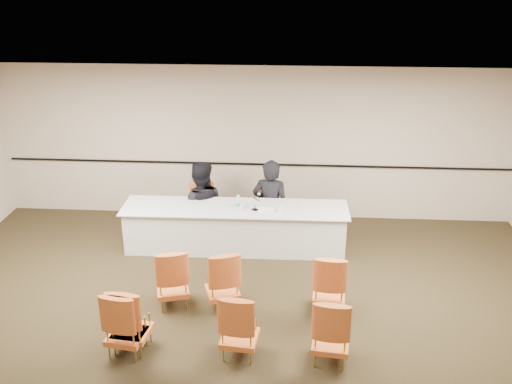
# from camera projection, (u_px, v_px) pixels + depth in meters

# --- Properties ---
(floor) EXTENTS (10.00, 10.00, 0.00)m
(floor) POSITION_uv_depth(u_px,v_px,m) (236.00, 334.00, 7.86)
(floor) COLOR black
(floor) RESTS_ON ground
(ceiling) EXTENTS (10.00, 10.00, 0.00)m
(ceiling) POSITION_uv_depth(u_px,v_px,m) (233.00, 123.00, 6.73)
(ceiling) COLOR silver
(ceiling) RESTS_ON ground
(wall_back) EXTENTS (10.00, 0.04, 3.00)m
(wall_back) POSITION_uv_depth(u_px,v_px,m) (256.00, 144.00, 10.99)
(wall_back) COLOR #BDAB94
(wall_back) RESTS_ON ground
(wall_rail) EXTENTS (9.80, 0.04, 0.03)m
(wall_rail) POSITION_uv_depth(u_px,v_px,m) (256.00, 164.00, 11.10)
(wall_rail) COLOR black
(wall_rail) RESTS_ON wall_back
(panel_table) EXTENTS (3.95, 0.96, 0.79)m
(panel_table) POSITION_uv_depth(u_px,v_px,m) (235.00, 228.00, 10.08)
(panel_table) COLOR silver
(panel_table) RESTS_ON ground
(panelist_main) EXTENTS (0.77, 0.58, 1.90)m
(panelist_main) POSITION_uv_depth(u_px,v_px,m) (271.00, 209.00, 10.53)
(panelist_main) COLOR black
(panelist_main) RESTS_ON ground
(panelist_main_chair) EXTENTS (0.51, 0.51, 0.95)m
(panelist_main_chair) POSITION_uv_depth(u_px,v_px,m) (271.00, 211.00, 10.55)
(panelist_main_chair) COLOR orange
(panelist_main_chair) RESTS_ON ground
(panelist_second) EXTENTS (0.98, 0.79, 1.90)m
(panelist_second) POSITION_uv_depth(u_px,v_px,m) (201.00, 210.00, 10.62)
(panelist_second) COLOR black
(panelist_second) RESTS_ON ground
(panelist_second_chair) EXTENTS (0.51, 0.51, 0.95)m
(panelist_second_chair) POSITION_uv_depth(u_px,v_px,m) (201.00, 210.00, 10.62)
(panelist_second_chair) COLOR orange
(panelist_second_chair) RESTS_ON ground
(papers) EXTENTS (0.30, 0.22, 0.00)m
(papers) POSITION_uv_depth(u_px,v_px,m) (266.00, 210.00, 9.83)
(papers) COLOR white
(papers) RESTS_ON panel_table
(microphone) EXTENTS (0.17, 0.22, 0.28)m
(microphone) POSITION_uv_depth(u_px,v_px,m) (255.00, 203.00, 9.77)
(microphone) COLOR black
(microphone) RESTS_ON panel_table
(water_bottle) EXTENTS (0.08, 0.08, 0.25)m
(water_bottle) POSITION_uv_depth(u_px,v_px,m) (238.00, 201.00, 9.86)
(water_bottle) COLOR teal
(water_bottle) RESTS_ON panel_table
(drinking_glass) EXTENTS (0.08, 0.08, 0.10)m
(drinking_glass) POSITION_uv_depth(u_px,v_px,m) (241.00, 208.00, 9.78)
(drinking_glass) COLOR silver
(drinking_glass) RESTS_ON panel_table
(coffee_cup) EXTENTS (0.08, 0.08, 0.12)m
(coffee_cup) POSITION_uv_depth(u_px,v_px,m) (280.00, 209.00, 9.70)
(coffee_cup) COLOR white
(coffee_cup) RESTS_ON panel_table
(aud_chair_front_left) EXTENTS (0.62, 0.62, 0.95)m
(aud_chair_front_left) POSITION_uv_depth(u_px,v_px,m) (172.00, 277.00, 8.37)
(aud_chair_front_left) COLOR orange
(aud_chair_front_left) RESTS_ON ground
(aud_chair_front_mid) EXTENTS (0.63, 0.63, 0.95)m
(aud_chair_front_mid) POSITION_uv_depth(u_px,v_px,m) (222.00, 278.00, 8.32)
(aud_chair_front_mid) COLOR orange
(aud_chair_front_mid) RESTS_ON ground
(aud_chair_front_right) EXTENTS (0.54, 0.54, 0.95)m
(aud_chair_front_right) POSITION_uv_depth(u_px,v_px,m) (329.00, 282.00, 8.22)
(aud_chair_front_right) COLOR orange
(aud_chair_front_right) RESTS_ON ground
(aud_chair_back_left) EXTENTS (0.56, 0.56, 0.95)m
(aud_chair_back_left) POSITION_uv_depth(u_px,v_px,m) (131.00, 318.00, 7.41)
(aud_chair_back_left) COLOR orange
(aud_chair_back_left) RESTS_ON ground
(aud_chair_back_mid) EXTENTS (0.55, 0.55, 0.95)m
(aud_chair_back_mid) POSITION_uv_depth(u_px,v_px,m) (239.00, 324.00, 7.29)
(aud_chair_back_mid) COLOR orange
(aud_chair_back_mid) RESTS_ON ground
(aud_chair_back_right) EXTENTS (0.55, 0.55, 0.95)m
(aud_chair_back_right) POSITION_uv_depth(u_px,v_px,m) (331.00, 329.00, 7.19)
(aud_chair_back_right) COLOR orange
(aud_chair_back_right) RESTS_ON ground
(aud_chair_extra) EXTENTS (0.57, 0.57, 0.95)m
(aud_chair_extra) POSITION_uv_depth(u_px,v_px,m) (126.00, 321.00, 7.34)
(aud_chair_extra) COLOR orange
(aud_chair_extra) RESTS_ON ground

